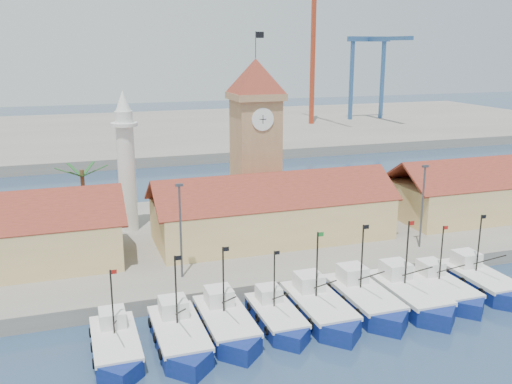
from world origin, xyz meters
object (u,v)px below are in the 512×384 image
object	(u,v)px
boat_4	(320,310)
clock_tower	(256,138)
boat_0	(116,348)
minaret	(126,161)

from	to	relation	value
boat_4	clock_tower	xyz separation A→B (m)	(1.97, 23.20, 11.15)
boat_0	clock_tower	world-z (taller)	clock_tower
boat_0	minaret	size ratio (longest dim) A/B	0.57
boat_4	minaret	distance (m)	29.74
boat_0	clock_tower	bearing A→B (deg)	51.46
boat_0	clock_tower	xyz separation A→B (m)	(19.04, 23.90, 11.24)
boat_4	clock_tower	distance (m)	25.82
boat_4	minaret	size ratio (longest dim) A/B	0.64
boat_0	boat_4	xyz separation A→B (m)	(17.07, 0.70, 0.09)
clock_tower	minaret	distance (m)	15.30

